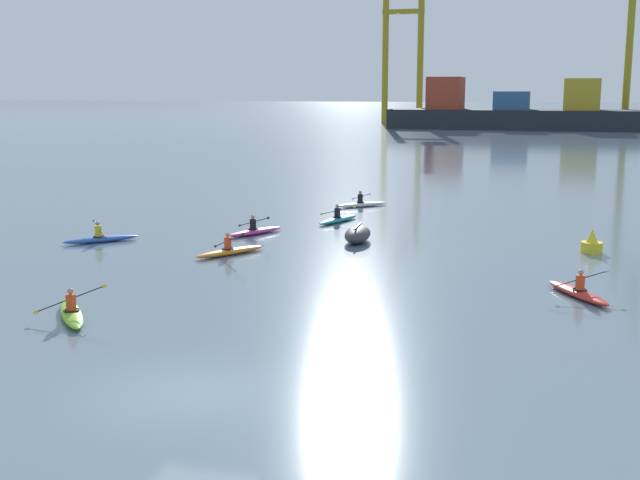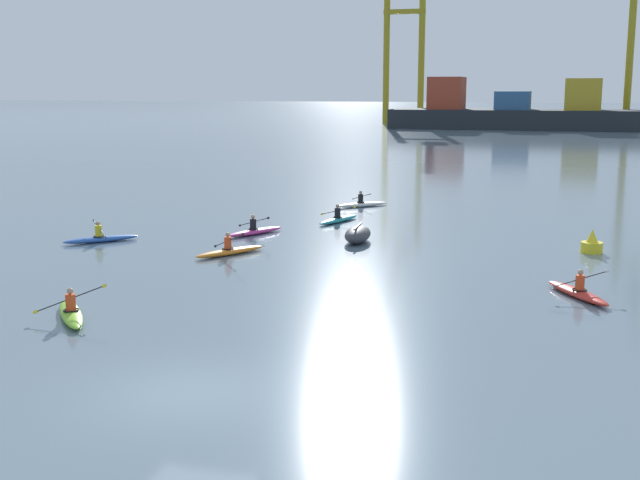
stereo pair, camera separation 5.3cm
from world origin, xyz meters
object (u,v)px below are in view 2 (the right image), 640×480
object	(u,v)px
gantry_crane_west	(404,33)
kayak_white	(362,204)
container_barge	(512,112)
kayak_orange	(230,251)
capsized_dinghy	(358,234)
kayak_red	(578,292)
kayak_blue	(101,238)
channel_buoy	(592,244)
kayak_magenta	(255,231)
kayak_lime	(71,312)
kayak_teal	(338,219)

from	to	relation	value
gantry_crane_west	kayak_white	distance (m)	114.86
container_barge	kayak_orange	size ratio (longest dim) A/B	12.66
capsized_dinghy	kayak_red	bearing A→B (deg)	-38.49
capsized_dinghy	kayak_blue	world-z (taller)	kayak_blue
kayak_red	capsized_dinghy	bearing A→B (deg)	141.51
capsized_dinghy	channel_buoy	size ratio (longest dim) A/B	2.67
kayak_magenta	kayak_white	size ratio (longest dim) A/B	1.15
kayak_orange	kayak_white	xyz separation A→B (m)	(2.02, 15.10, 0.00)
container_barge	channel_buoy	world-z (taller)	container_barge
container_barge	kayak_orange	world-z (taller)	container_barge
channel_buoy	kayak_lime	xyz separation A→B (m)	(-15.38, -14.91, -0.19)
kayak_orange	kayak_red	size ratio (longest dim) A/B	1.01
capsized_dinghy	kayak_red	world-z (taller)	kayak_red
container_barge	kayak_white	xyz separation A→B (m)	(-2.70, -97.30, -2.64)
kayak_lime	kayak_white	size ratio (longest dim) A/B	1.05
kayak_teal	kayak_blue	xyz separation A→B (m)	(-8.82, -8.38, 0.00)
container_barge	capsized_dinghy	xyz separation A→B (m)	(-0.28, -108.16, -2.46)
gantry_crane_west	capsized_dinghy	distance (m)	125.85
channel_buoy	kayak_orange	xyz separation A→B (m)	(-14.48, -4.73, -0.19)
gantry_crane_west	kayak_magenta	bearing A→B (deg)	-82.44
kayak_red	container_barge	bearing A→B (deg)	94.49
kayak_magenta	kayak_lime	xyz separation A→B (m)	(-0.18, -14.95, 0.00)
container_barge	capsized_dinghy	size ratio (longest dim) A/B	15.28
kayak_magenta	kayak_lime	world-z (taller)	kayak_lime
kayak_white	capsized_dinghy	bearing A→B (deg)	-77.41
capsized_dinghy	kayak_teal	distance (m)	5.61
capsized_dinghy	kayak_magenta	bearing A→B (deg)	174.15
channel_buoy	kayak_orange	bearing A→B (deg)	-161.90
capsized_dinghy	kayak_red	xyz separation A→B (m)	(9.36, -7.44, -0.18)
channel_buoy	kayak_red	world-z (taller)	channel_buoy
kayak_magenta	kayak_red	bearing A→B (deg)	-28.76
channel_buoy	kayak_white	xyz separation A→B (m)	(-12.46, 10.37, -0.19)
kayak_orange	kayak_blue	distance (m)	6.74
gantry_crane_west	kayak_orange	xyz separation A→B (m)	(16.96, -127.10, -17.03)
container_barge	kayak_teal	size ratio (longest dim) A/B	11.93
kayak_teal	kayak_orange	bearing A→B (deg)	-102.96
kayak_red	gantry_crane_west	bearing A→B (deg)	103.28
gantry_crane_west	capsized_dinghy	size ratio (longest dim) A/B	13.07
channel_buoy	kayak_white	size ratio (longest dim) A/B	0.35
gantry_crane_west	kayak_magenta	distance (m)	124.57
container_barge	kayak_lime	bearing A→B (deg)	-92.63
container_barge	kayak_blue	bearing A→B (deg)	-95.84
kayak_orange	kayak_lime	xyz separation A→B (m)	(-0.90, -10.18, 0.00)
kayak_blue	kayak_white	xyz separation A→B (m)	(8.69, 14.13, 0.00)
kayak_white	kayak_orange	bearing A→B (deg)	-97.60
container_barge	gantry_crane_west	bearing A→B (deg)	145.86
kayak_lime	capsized_dinghy	bearing A→B (deg)	69.66
gantry_crane_west	kayak_red	world-z (taller)	gantry_crane_west
kayak_teal	kayak_orange	world-z (taller)	kayak_orange
container_barge	kayak_red	size ratio (longest dim) A/B	12.73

